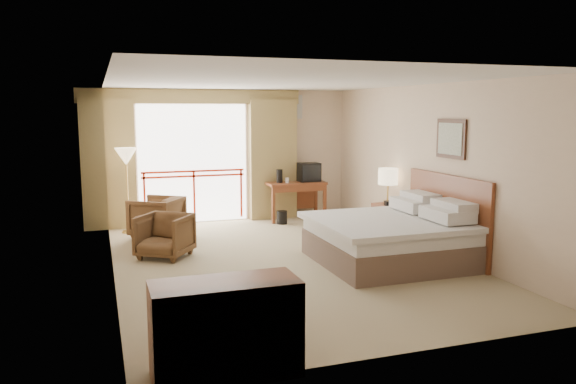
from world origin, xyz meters
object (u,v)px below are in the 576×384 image
object	(u,v)px
tv	(309,172)
table_lamp	(388,177)
side_table	(149,226)
bed	(391,238)
armchair_far	(157,237)
dresser	(226,329)
armchair_near	(165,257)
floor_lamp	(126,160)
wastebasket	(282,217)
desk	(295,190)
nightstand	(388,221)

from	to	relation	value
tv	table_lamp	bearing A→B (deg)	-82.52
side_table	bed	bearing A→B (deg)	-32.87
bed	table_lamp	world-z (taller)	table_lamp
armchair_far	dresser	xyz separation A→B (m)	(0.01, -5.66, 0.42)
armchair_near	dresser	xyz separation A→B (m)	(0.04, -4.19, 0.42)
armchair_near	bed	bearing A→B (deg)	10.91
table_lamp	tv	xyz separation A→B (m)	(-0.73, 2.05, -0.10)
bed	armchair_far	xyz separation A→B (m)	(-3.18, 2.87, -0.38)
floor_lamp	dresser	xyz separation A→B (m)	(0.48, -6.24, -0.95)
armchair_far	floor_lamp	size ratio (longest dim) A/B	0.51
armchair_near	floor_lamp	size ratio (longest dim) A/B	0.47
wastebasket	dresser	bearing A→B (deg)	-112.41
tv	floor_lamp	xyz separation A→B (m)	(-3.69, -0.16, 0.38)
bed	table_lamp	size ratio (longest dim) A/B	3.42
bed	dresser	size ratio (longest dim) A/B	1.68
side_table	floor_lamp	world-z (taller)	floor_lamp
desk	dresser	world-z (taller)	dresser
table_lamp	nightstand	bearing A→B (deg)	-90.00
nightstand	desk	distance (m)	2.42
nightstand	armchair_near	bearing A→B (deg)	176.98
table_lamp	side_table	world-z (taller)	table_lamp
armchair_far	nightstand	bearing A→B (deg)	105.74
armchair_far	floor_lamp	bearing A→B (deg)	-106.74
table_lamp	tv	distance (m)	2.18
nightstand	dresser	distance (m)	5.83
armchair_far	dresser	size ratio (longest dim) A/B	0.64
bed	floor_lamp	xyz separation A→B (m)	(-3.64, 3.45, 0.99)
nightstand	table_lamp	world-z (taller)	table_lamp
wastebasket	floor_lamp	size ratio (longest dim) A/B	0.17
nightstand	dresser	world-z (taller)	dresser
desk	armchair_near	distance (m)	3.77
side_table	dresser	distance (m)	4.97
tv	floor_lamp	size ratio (longest dim) A/B	0.27
armchair_near	floor_lamp	distance (m)	2.50
tv	armchair_near	bearing A→B (deg)	-157.90
floor_lamp	armchair_far	bearing A→B (deg)	-51.45
bed	desk	size ratio (longest dim) A/B	1.74
desk	bed	bearing A→B (deg)	-90.86
nightstand	floor_lamp	size ratio (longest dim) A/B	0.38
bed	dresser	world-z (taller)	bed
desk	side_table	world-z (taller)	desk
desk	tv	distance (m)	0.48
floor_lamp	wastebasket	bearing A→B (deg)	-3.23
dresser	bed	bearing A→B (deg)	45.68
table_lamp	wastebasket	distance (m)	2.44
bed	tv	world-z (taller)	tv
armchair_far	desk	bearing A→B (deg)	140.09
side_table	floor_lamp	size ratio (longest dim) A/B	0.32
wastebasket	side_table	size ratio (longest dim) A/B	0.52
desk	armchair_far	distance (m)	3.10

